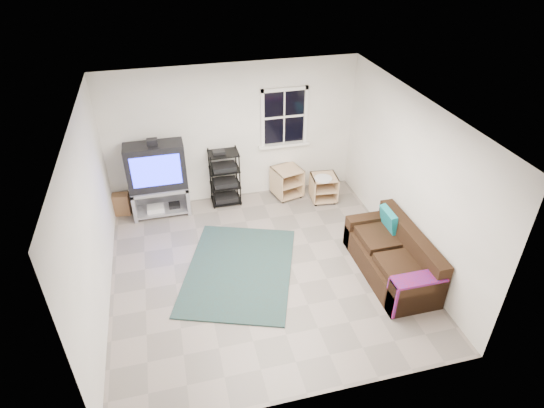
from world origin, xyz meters
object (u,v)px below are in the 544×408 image
object	(u,v)px
tv_unit	(157,174)
sofa	(393,258)
side_table_left	(286,181)
av_rack	(225,181)
side_table_right	(323,186)

from	to	relation	value
tv_unit	sofa	distance (m)	4.26
side_table_left	av_rack	bearing A→B (deg)	179.36
side_table_right	sofa	distance (m)	2.31
side_table_right	sofa	size ratio (longest dim) A/B	0.30
tv_unit	sofa	size ratio (longest dim) A/B	0.82
av_rack	side_table_left	world-z (taller)	av_rack
av_rack	side_table_left	bearing A→B (deg)	-0.64
av_rack	side_table_right	size ratio (longest dim) A/B	2.01
av_rack	side_table_left	xyz separation A→B (m)	(1.19, -0.01, -0.16)
side_table_left	side_table_right	bearing A→B (deg)	-27.79
tv_unit	side_table_left	size ratio (longest dim) A/B	2.45
tv_unit	side_table_right	bearing A→B (deg)	-5.59
side_table_right	side_table_left	bearing A→B (deg)	152.21
tv_unit	side_table_left	distance (m)	2.44
tv_unit	side_table_right	size ratio (longest dim) A/B	2.74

